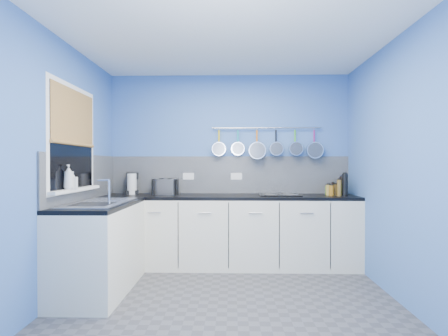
{
  "coord_description": "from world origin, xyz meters",
  "views": [
    {
      "loc": [
        0.05,
        -3.12,
        1.29
      ],
      "look_at": [
        -0.05,
        0.75,
        1.25
      ],
      "focal_mm": 27.3,
      "sensor_mm": 36.0,
      "label": 1
    }
  ],
  "objects_px": {
    "soap_bottle_a": "(69,177)",
    "toaster": "(166,187)",
    "paper_towel": "(132,184)",
    "coffee_maker": "(132,183)",
    "canister": "(175,189)",
    "hob": "(279,194)",
    "soap_bottle_b": "(73,180)"
  },
  "relations": [
    {
      "from": "paper_towel",
      "to": "toaster",
      "type": "xyz_separation_m",
      "value": [
        0.44,
        0.02,
        -0.04
      ]
    },
    {
      "from": "canister",
      "to": "paper_towel",
      "type": "bearing_deg",
      "value": -174.73
    },
    {
      "from": "paper_towel",
      "to": "canister",
      "type": "relative_size",
      "value": 2.1
    },
    {
      "from": "soap_bottle_a",
      "to": "paper_towel",
      "type": "bearing_deg",
      "value": 77.49
    },
    {
      "from": "toaster",
      "to": "canister",
      "type": "xyz_separation_m",
      "value": [
        0.11,
        0.03,
        -0.04
      ]
    },
    {
      "from": "paper_towel",
      "to": "hob",
      "type": "bearing_deg",
      "value": -0.9
    },
    {
      "from": "coffee_maker",
      "to": "hob",
      "type": "distance_m",
      "value": 1.93
    },
    {
      "from": "paper_towel",
      "to": "coffee_maker",
      "type": "height_order",
      "value": "coffee_maker"
    },
    {
      "from": "canister",
      "to": "hob",
      "type": "distance_m",
      "value": 1.36
    },
    {
      "from": "paper_towel",
      "to": "toaster",
      "type": "relative_size",
      "value": 0.87
    },
    {
      "from": "soap_bottle_a",
      "to": "soap_bottle_b",
      "type": "bearing_deg",
      "value": 90.0
    },
    {
      "from": "coffee_maker",
      "to": "toaster",
      "type": "bearing_deg",
      "value": -22.73
    },
    {
      "from": "coffee_maker",
      "to": "toaster",
      "type": "relative_size",
      "value": 0.91
    },
    {
      "from": "soap_bottle_a",
      "to": "toaster",
      "type": "height_order",
      "value": "soap_bottle_a"
    },
    {
      "from": "soap_bottle_a",
      "to": "coffee_maker",
      "type": "relative_size",
      "value": 0.84
    },
    {
      "from": "paper_towel",
      "to": "coffee_maker",
      "type": "distance_m",
      "value": 0.04
    },
    {
      "from": "paper_towel",
      "to": "coffee_maker",
      "type": "relative_size",
      "value": 0.96
    },
    {
      "from": "coffee_maker",
      "to": "canister",
      "type": "relative_size",
      "value": 2.19
    },
    {
      "from": "hob",
      "to": "soap_bottle_a",
      "type": "bearing_deg",
      "value": -152.2
    },
    {
      "from": "coffee_maker",
      "to": "toaster",
      "type": "xyz_separation_m",
      "value": [
        0.45,
        -0.02,
        -0.04
      ]
    },
    {
      "from": "paper_towel",
      "to": "hob",
      "type": "height_order",
      "value": "paper_towel"
    },
    {
      "from": "soap_bottle_a",
      "to": "soap_bottle_b",
      "type": "height_order",
      "value": "soap_bottle_a"
    },
    {
      "from": "soap_bottle_a",
      "to": "paper_towel",
      "type": "distance_m",
      "value": 1.21
    },
    {
      "from": "soap_bottle_a",
      "to": "canister",
      "type": "height_order",
      "value": "soap_bottle_a"
    },
    {
      "from": "hob",
      "to": "coffee_maker",
      "type": "bearing_deg",
      "value": 177.93
    },
    {
      "from": "soap_bottle_b",
      "to": "soap_bottle_a",
      "type": "bearing_deg",
      "value": -90.0
    },
    {
      "from": "paper_towel",
      "to": "canister",
      "type": "bearing_deg",
      "value": 5.27
    },
    {
      "from": "soap_bottle_b",
      "to": "canister",
      "type": "xyz_separation_m",
      "value": [
        0.81,
        1.14,
        -0.17
      ]
    },
    {
      "from": "coffee_maker",
      "to": "hob",
      "type": "xyz_separation_m",
      "value": [
        1.92,
        -0.07,
        -0.14
      ]
    },
    {
      "from": "soap_bottle_a",
      "to": "toaster",
      "type": "distance_m",
      "value": 1.4
    },
    {
      "from": "hob",
      "to": "toaster",
      "type": "bearing_deg",
      "value": 178.16
    },
    {
      "from": "hob",
      "to": "canister",
      "type": "bearing_deg",
      "value": 176.59
    }
  ]
}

